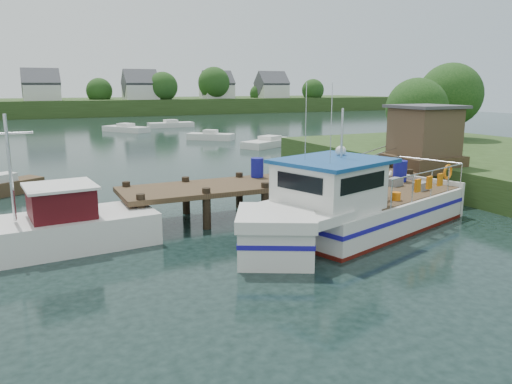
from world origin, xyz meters
name	(u,v)px	position (x,y,z in m)	size (l,w,h in m)	color
ground_plane	(262,213)	(0.00, 0.00, 0.00)	(160.00, 160.00, 0.00)	black
far_shore	(70,104)	(0.01, 82.37, 2.10)	(140.00, 42.55, 9.22)	#304A1E
dock	(384,153)	(6.51, 0.01, 2.24)	(16.60, 3.00, 4.78)	#483522
lobster_boat	(352,209)	(1.54, -4.37, 1.00)	(11.33, 6.15, 5.53)	silver
work_boat	(32,231)	(-9.13, -1.49, 0.72)	(8.71, 3.25, 4.56)	silver
moored_rowboat	(4,187)	(-10.15, 8.89, 0.41)	(3.85, 3.10, 1.09)	#483522
moored_far	(171,124)	(9.13, 46.15, 0.37)	(5.92, 2.08, 1.00)	silver
moored_b	(211,136)	(8.36, 28.95, 0.38)	(4.61, 4.19, 1.03)	silver
moored_c	(270,142)	(11.28, 21.43, 0.36)	(6.35, 4.70, 0.96)	silver
moored_d	(126,129)	(2.38, 41.83, 0.38)	(4.97, 6.14, 1.02)	silver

